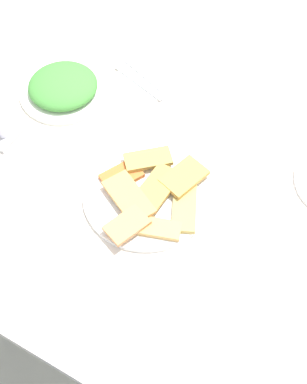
{
  "coord_description": "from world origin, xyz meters",
  "views": [
    {
      "loc": [
        -0.31,
        0.57,
        1.78
      ],
      "look_at": [
        0.01,
        -0.0,
        0.77
      ],
      "focal_mm": 49.6,
      "sensor_mm": 36.0,
      "label": 1
    }
  ],
  "objects_px": {
    "dining_table": "(158,219)",
    "spoon": "(138,83)",
    "paper_napkin": "(142,80)",
    "fork": "(145,74)",
    "pide_platter": "(149,194)",
    "salad_plate_greens": "(63,87)"
  },
  "relations": [
    {
      "from": "salad_plate_greens",
      "to": "paper_napkin",
      "type": "bearing_deg",
      "value": -138.07
    },
    {
      "from": "salad_plate_greens",
      "to": "fork",
      "type": "bearing_deg",
      "value": -134.65
    },
    {
      "from": "fork",
      "to": "paper_napkin",
      "type": "bearing_deg",
      "value": 110.08
    },
    {
      "from": "spoon",
      "to": "fork",
      "type": "bearing_deg",
      "value": -74.37
    },
    {
      "from": "fork",
      "to": "spoon",
      "type": "distance_m",
      "value": 0.04
    },
    {
      "from": "pide_platter",
      "to": "salad_plate_greens",
      "type": "bearing_deg",
      "value": -26.21
    },
    {
      "from": "dining_table",
      "to": "spoon",
      "type": "bearing_deg",
      "value": -52.93
    },
    {
      "from": "pide_platter",
      "to": "fork",
      "type": "xyz_separation_m",
      "value": [
        0.2,
        -0.34,
        -0.01
      ]
    },
    {
      "from": "paper_napkin",
      "to": "spoon",
      "type": "distance_m",
      "value": 0.02
    },
    {
      "from": "pide_platter",
      "to": "paper_napkin",
      "type": "xyz_separation_m",
      "value": [
        0.2,
        -0.32,
        -0.01
      ]
    },
    {
      "from": "dining_table",
      "to": "spoon",
      "type": "xyz_separation_m",
      "value": [
        0.23,
        -0.3,
        0.09
      ]
    },
    {
      "from": "dining_table",
      "to": "salad_plate_greens",
      "type": "height_order",
      "value": "salad_plate_greens"
    },
    {
      "from": "paper_napkin",
      "to": "spoon",
      "type": "xyz_separation_m",
      "value": [
        0.0,
        0.02,
        0.0
      ]
    },
    {
      "from": "dining_table",
      "to": "spoon",
      "type": "distance_m",
      "value": 0.39
    },
    {
      "from": "pide_platter",
      "to": "dining_table",
      "type": "bearing_deg",
      "value": -179.45
    },
    {
      "from": "salad_plate_greens",
      "to": "paper_napkin",
      "type": "distance_m",
      "value": 0.21
    },
    {
      "from": "dining_table",
      "to": "pide_platter",
      "type": "distance_m",
      "value": 0.1
    },
    {
      "from": "fork",
      "to": "dining_table",
      "type": "bearing_deg",
      "value": 144.08
    },
    {
      "from": "dining_table",
      "to": "paper_napkin",
      "type": "xyz_separation_m",
      "value": [
        0.23,
        -0.32,
        0.08
      ]
    },
    {
      "from": "paper_napkin",
      "to": "fork",
      "type": "relative_size",
      "value": 0.86
    },
    {
      "from": "dining_table",
      "to": "fork",
      "type": "distance_m",
      "value": 0.42
    },
    {
      "from": "dining_table",
      "to": "spoon",
      "type": "height_order",
      "value": "spoon"
    }
  ]
}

